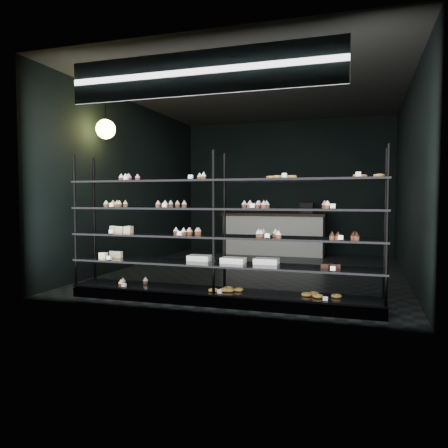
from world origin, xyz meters
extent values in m
cube|color=black|center=(0.00, 0.00, 0.01)|extent=(5.00, 6.00, 0.01)
cube|color=black|center=(0.00, 0.00, 3.20)|extent=(5.00, 6.00, 0.01)
cube|color=black|center=(0.00, 3.00, 1.60)|extent=(5.00, 0.01, 3.20)
cube|color=black|center=(0.00, -3.00, 1.60)|extent=(5.00, 0.01, 3.20)
cube|color=black|center=(-2.50, 0.00, 1.60)|extent=(0.01, 6.00, 3.20)
cube|color=black|center=(2.50, 0.00, 1.60)|extent=(0.01, 6.00, 3.20)
cube|color=black|center=(0.08, -2.45, 0.06)|extent=(4.00, 0.50, 0.12)
cylinder|color=black|center=(-1.89, -2.67, 0.99)|extent=(0.04, 0.04, 1.85)
cylinder|color=black|center=(-1.89, -2.23, 0.99)|extent=(0.04, 0.04, 1.85)
cylinder|color=black|center=(0.08, -2.67, 0.99)|extent=(0.04, 0.04, 1.85)
cylinder|color=black|center=(0.08, -2.23, 0.99)|extent=(0.04, 0.04, 1.85)
cylinder|color=black|center=(2.05, -2.67, 0.99)|extent=(0.04, 0.04, 1.85)
cylinder|color=black|center=(2.05, -2.23, 0.99)|extent=(0.04, 0.04, 1.85)
cube|color=black|center=(0.08, -2.45, 0.15)|extent=(4.00, 0.50, 0.03)
cube|color=black|center=(0.08, -2.45, 0.50)|extent=(4.00, 0.50, 0.02)
cube|color=black|center=(0.08, -2.45, 0.85)|extent=(4.00, 0.50, 0.02)
cube|color=black|center=(0.08, -2.45, 1.20)|extent=(4.00, 0.50, 0.02)
cube|color=black|center=(0.08, -2.45, 1.55)|extent=(4.00, 0.50, 0.02)
cube|color=white|center=(-1.14, -2.63, 1.59)|extent=(0.06, 0.04, 0.06)
cube|color=white|center=(-0.20, -2.63, 1.59)|extent=(0.05, 0.04, 0.06)
cube|color=white|center=(0.90, -2.63, 1.59)|extent=(0.05, 0.04, 0.06)
cube|color=white|center=(1.77, -2.63, 1.59)|extent=(0.06, 0.04, 0.06)
cube|color=white|center=(-1.36, -2.63, 1.24)|extent=(0.06, 0.04, 0.06)
cube|color=white|center=(-0.56, -2.63, 1.24)|extent=(0.05, 0.04, 0.06)
cube|color=white|center=(0.52, -2.63, 1.24)|extent=(0.05, 0.04, 0.06)
cube|color=white|center=(1.43, -2.63, 1.24)|extent=(0.06, 0.04, 0.06)
cube|color=white|center=(-1.35, -2.63, 0.89)|extent=(0.06, 0.04, 0.06)
cube|color=white|center=(-0.39, -2.63, 0.89)|extent=(0.06, 0.04, 0.06)
cube|color=white|center=(0.71, -2.63, 0.89)|extent=(0.05, 0.04, 0.06)
cube|color=white|center=(1.59, -2.63, 0.89)|extent=(0.06, 0.04, 0.06)
cube|color=white|center=(-1.37, -2.63, 0.54)|extent=(0.06, 0.04, 0.06)
cube|color=white|center=(1.48, -2.63, 0.54)|extent=(0.06, 0.04, 0.06)
cube|color=white|center=(-1.13, -2.63, 0.19)|extent=(0.06, 0.04, 0.06)
cube|color=white|center=(0.14, -2.63, 0.19)|extent=(0.05, 0.04, 0.06)
cube|color=white|center=(1.39, -2.63, 0.19)|extent=(0.06, 0.04, 0.06)
cube|color=#0E0E47|center=(0.00, -2.92, 2.75)|extent=(3.20, 0.04, 0.45)
cube|color=white|center=(0.00, -2.94, 2.75)|extent=(3.30, 0.02, 0.50)
cylinder|color=black|center=(-2.20, -1.41, 2.89)|extent=(0.01, 0.01, 0.57)
sphere|color=#FFD759|center=(-2.20, -1.41, 2.45)|extent=(0.31, 0.31, 0.31)
cube|color=beige|center=(-0.20, 2.50, 0.46)|extent=(2.33, 0.60, 0.92)
cube|color=black|center=(-0.20, 2.50, 0.95)|extent=(2.42, 0.65, 0.06)
cube|color=black|center=(0.57, 2.50, 1.10)|extent=(0.30, 0.30, 0.25)
camera|label=1|loc=(1.80, -7.64, 1.33)|focal=35.00mm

